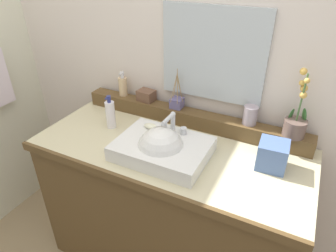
% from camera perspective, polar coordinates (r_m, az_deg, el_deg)
% --- Properties ---
extents(wall_back, '(3.34, 0.20, 2.48)m').
position_cam_1_polar(wall_back, '(1.73, 6.76, 13.34)').
color(wall_back, silver).
rests_on(wall_back, ground).
extents(vanity_cabinet, '(1.42, 0.64, 0.88)m').
position_cam_1_polar(vanity_cabinet, '(1.82, 0.30, -15.30)').
color(vanity_cabinet, brown).
rests_on(vanity_cabinet, ground).
extents(back_ledge, '(1.34, 0.09, 0.09)m').
position_cam_1_polar(back_ledge, '(1.72, 4.14, 1.58)').
color(back_ledge, brown).
rests_on(back_ledge, vanity_cabinet).
extents(sink_basin, '(0.45, 0.33, 0.26)m').
position_cam_1_polar(sink_basin, '(1.45, -1.07, -4.51)').
color(sink_basin, white).
rests_on(sink_basin, vanity_cabinet).
extents(soap_bar, '(0.07, 0.04, 0.02)m').
position_cam_1_polar(soap_bar, '(1.55, -3.42, -0.01)').
color(soap_bar, beige).
rests_on(soap_bar, sink_basin).
extents(potted_plant, '(0.11, 0.11, 0.34)m').
position_cam_1_polar(potted_plant, '(1.56, 23.37, 0.72)').
color(potted_plant, brown).
rests_on(potted_plant, back_ledge).
extents(soap_dispenser, '(0.05, 0.06, 0.15)m').
position_cam_1_polar(soap_dispenser, '(1.89, -8.66, 7.65)').
color(soap_dispenser, '#D6B689').
rests_on(soap_dispenser, back_ledge).
extents(tumbler_cup, '(0.07, 0.07, 0.10)m').
position_cam_1_polar(tumbler_cup, '(1.60, 15.50, 2.01)').
color(tumbler_cup, '#A1929C').
rests_on(tumbler_cup, back_ledge).
extents(reed_diffuser, '(0.07, 0.08, 0.24)m').
position_cam_1_polar(reed_diffuser, '(1.72, 1.72, 4.55)').
color(reed_diffuser, slate).
rests_on(reed_diffuser, back_ledge).
extents(trinket_box, '(0.11, 0.09, 0.06)m').
position_cam_1_polar(trinket_box, '(1.81, -4.19, 5.89)').
color(trinket_box, brown).
rests_on(trinket_box, back_ledge).
extents(lotion_bottle, '(0.05, 0.06, 0.20)m').
position_cam_1_polar(lotion_bottle, '(1.70, -11.00, 2.26)').
color(lotion_bottle, white).
rests_on(lotion_bottle, vanity_cabinet).
extents(tissue_box, '(0.14, 0.14, 0.13)m').
position_cam_1_polar(tissue_box, '(1.45, 19.42, -5.28)').
color(tissue_box, '#4E6AA2').
rests_on(tissue_box, vanity_cabinet).
extents(mirror, '(0.56, 0.02, 0.49)m').
position_cam_1_polar(mirror, '(1.59, 8.53, 13.38)').
color(mirror, silver).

